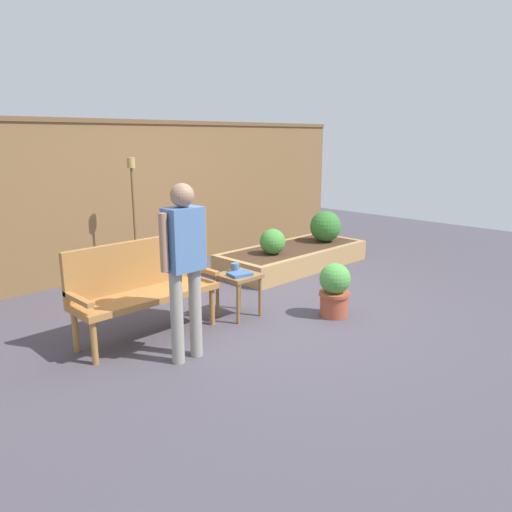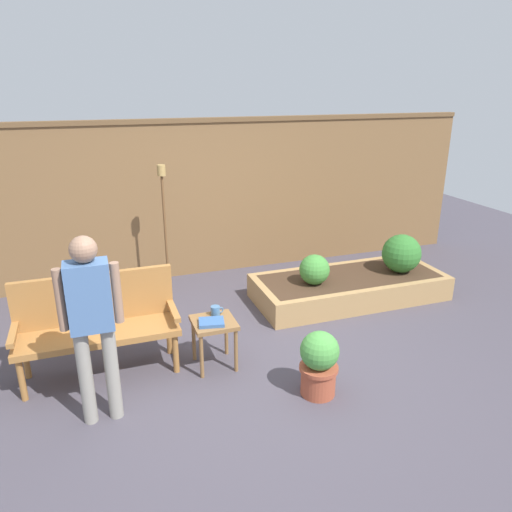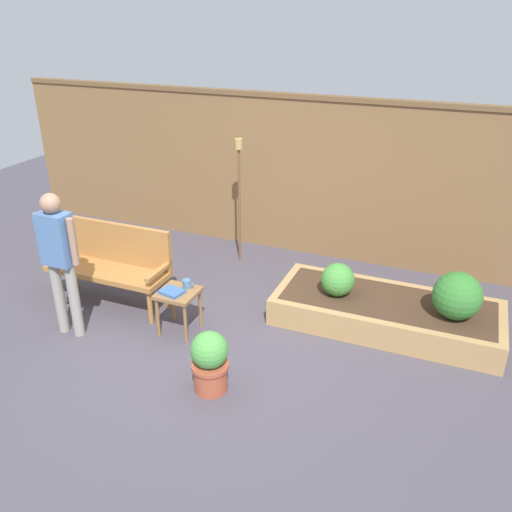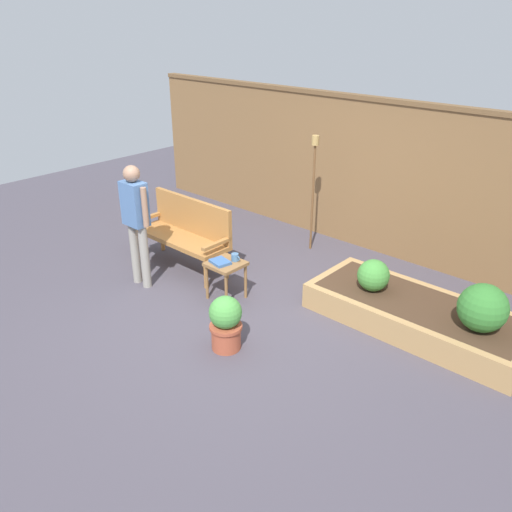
% 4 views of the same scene
% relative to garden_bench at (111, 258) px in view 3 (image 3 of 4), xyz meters
% --- Properties ---
extents(ground_plane, '(14.00, 14.00, 0.00)m').
position_rel_garden_bench_xyz_m(ground_plane, '(1.38, -0.41, -0.54)').
color(ground_plane, '#47424C').
extents(fence_back, '(8.40, 0.14, 2.16)m').
position_rel_garden_bench_xyz_m(fence_back, '(1.38, 2.19, 0.55)').
color(fence_back, brown).
rests_on(fence_back, ground_plane).
extents(garden_bench, '(1.44, 0.48, 0.94)m').
position_rel_garden_bench_xyz_m(garden_bench, '(0.00, 0.00, 0.00)').
color(garden_bench, '#A87038').
rests_on(garden_bench, ground_plane).
extents(side_table, '(0.40, 0.40, 0.48)m').
position_rel_garden_bench_xyz_m(side_table, '(1.03, -0.29, -0.15)').
color(side_table, olive).
rests_on(side_table, ground_plane).
extents(cup_on_table, '(0.13, 0.09, 0.09)m').
position_rel_garden_bench_xyz_m(cup_on_table, '(1.08, -0.18, -0.02)').
color(cup_on_table, teal).
rests_on(cup_on_table, side_table).
extents(book_on_table, '(0.26, 0.22, 0.03)m').
position_rel_garden_bench_xyz_m(book_on_table, '(1.00, -0.34, -0.05)').
color(book_on_table, '#38609E').
rests_on(book_on_table, side_table).
extents(potted_boxwood, '(0.34, 0.34, 0.60)m').
position_rel_garden_bench_xyz_m(potted_boxwood, '(1.77, -1.03, -0.23)').
color(potted_boxwood, '#A84C33').
rests_on(potted_boxwood, ground_plane).
extents(raised_planter_bed, '(2.40, 1.00, 0.30)m').
position_rel_garden_bench_xyz_m(raised_planter_bed, '(3.04, 0.67, -0.39)').
color(raised_planter_bed, '#AD8451').
rests_on(raised_planter_bed, ground_plane).
extents(shrub_near_bench, '(0.36, 0.36, 0.36)m').
position_rel_garden_bench_xyz_m(shrub_near_bench, '(2.51, 0.60, -0.06)').
color(shrub_near_bench, brown).
rests_on(shrub_near_bench, raised_planter_bed).
extents(shrub_far_corner, '(0.49, 0.49, 0.49)m').
position_rel_garden_bench_xyz_m(shrub_far_corner, '(3.73, 0.60, 0.00)').
color(shrub_far_corner, brown).
rests_on(shrub_far_corner, raised_planter_bed).
extents(tiki_torch, '(0.10, 0.10, 1.67)m').
position_rel_garden_bench_xyz_m(tiki_torch, '(0.91, 1.58, 0.60)').
color(tiki_torch, brown).
rests_on(tiki_torch, ground_plane).
extents(person_by_bench, '(0.47, 0.20, 1.56)m').
position_rel_garden_bench_xyz_m(person_by_bench, '(-0.03, -0.76, 0.39)').
color(person_by_bench, gray).
rests_on(person_by_bench, ground_plane).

